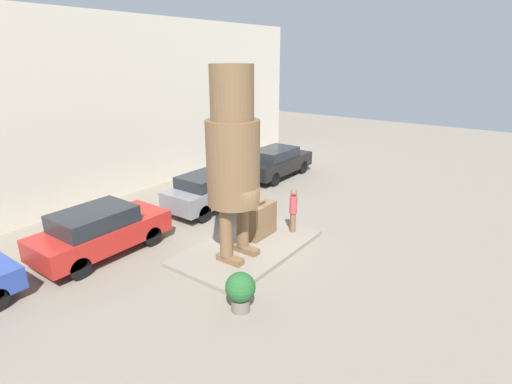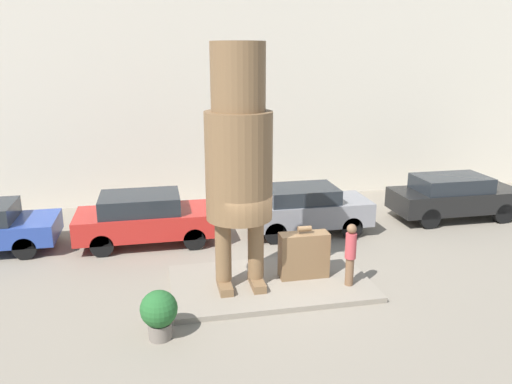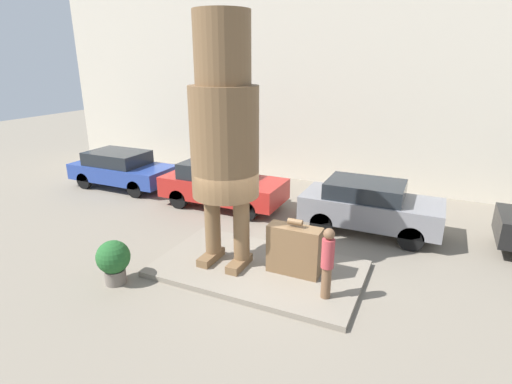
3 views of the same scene
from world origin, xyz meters
TOP-DOWN VIEW (x-y plane):
  - ground_plane at (0.00, 0.00)m, footprint 60.00×60.00m
  - pedestal at (0.00, 0.00)m, footprint 5.02×2.92m
  - building_backdrop at (0.00, 8.24)m, footprint 28.00×0.60m
  - statue_figure at (-0.81, -0.10)m, footprint 1.58×1.58m
  - giant_suitcase at (0.89, 0.09)m, footprint 1.26×0.46m
  - tourist at (1.87, -0.61)m, footprint 0.27×0.27m
  - parked_car_red at (-3.08, 3.65)m, footprint 4.32×1.84m
  - parked_car_grey at (2.02, 3.57)m, footprint 4.03×1.74m
  - parked_car_black at (7.58, 3.87)m, footprint 4.51×1.75m
  - planter_pot at (-2.80, -1.90)m, footprint 0.77×0.77m

SIDE VIEW (x-z plane):
  - ground_plane at x=0.00m, z-range 0.00..0.00m
  - pedestal at x=0.00m, z-range 0.00..0.13m
  - planter_pot at x=-2.80m, z-range 0.07..1.13m
  - giant_suitcase at x=0.89m, z-range 0.04..1.42m
  - parked_car_red at x=-3.08m, z-range 0.05..1.63m
  - parked_car_grey at x=2.02m, z-range 0.06..1.63m
  - parked_car_black at x=7.58m, z-range 0.06..1.64m
  - tourist at x=1.87m, z-range 0.21..1.81m
  - statue_figure at x=-0.81m, z-range 0.63..6.48m
  - building_backdrop at x=0.00m, z-range 0.00..7.91m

